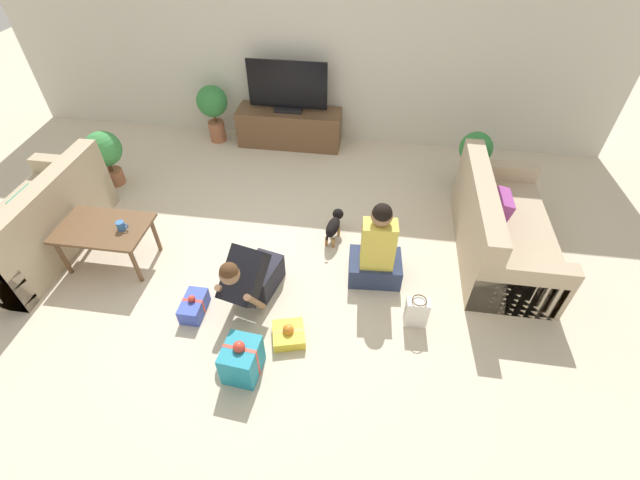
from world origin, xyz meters
The scene contains 18 objects.
ground_plane centered at (0.00, 0.00, 0.00)m, with size 16.00×16.00×0.00m, color beige.
wall_back centered at (0.00, 2.63, 1.30)m, with size 8.40×0.06×2.60m.
sofa_left centered at (-2.42, -0.21, 0.30)m, with size 0.85×1.77×0.85m.
sofa_right centered at (2.42, 0.42, 0.30)m, with size 0.85×1.77×0.85m.
coffee_table centered at (-1.56, -0.32, 0.42)m, with size 0.89×0.58×0.48m.
tv_console centered at (-0.20, 2.34, 0.26)m, with size 1.47×0.45×0.52m.
tv centered at (-0.20, 2.34, 0.83)m, with size 1.09×0.20×0.69m.
potted_plant_corner_left centered at (-2.27, 1.02, 0.46)m, with size 0.44×0.44×0.73m.
potted_plant_corner_right centered at (2.27, 1.65, 0.44)m, with size 0.40×0.40×0.74m.
potted_plant_back_left centered at (-1.29, 2.29, 0.54)m, with size 0.43×0.43×0.83m.
person_kneeling centered at (0.03, -0.62, 0.33)m, with size 0.48×0.82×0.77m.
person_sitting centered at (1.16, -0.16, 0.36)m, with size 0.55×0.50×0.97m.
dog centered at (0.68, 0.38, 0.20)m, with size 0.19×0.48×0.29m.
gift_box_a centered at (0.14, -1.38, 0.17)m, with size 0.31×0.35×0.40m.
gift_box_b centered at (-0.49, -0.85, 0.08)m, with size 0.19×0.34×0.22m.
gift_box_c centered at (0.45, -1.01, 0.06)m, with size 0.35×0.35×0.18m.
gift_bag_a centered at (1.57, -0.68, 0.16)m, with size 0.21×0.14×0.33m.
mug centered at (-1.34, -0.32, 0.52)m, with size 0.12×0.08×0.09m.
Camera 1 is at (1.05, -3.17, 3.27)m, focal length 24.00 mm.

